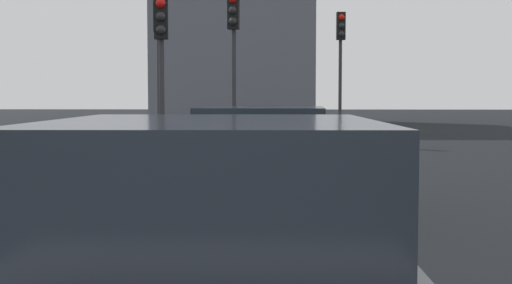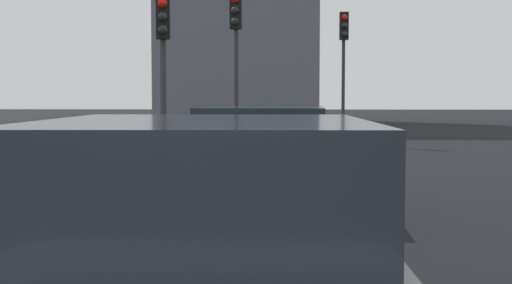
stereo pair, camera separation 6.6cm
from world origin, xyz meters
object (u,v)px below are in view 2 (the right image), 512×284
at_px(traffic_light_far_right, 236,40).
at_px(traffic_light_near_left, 344,50).
at_px(car_teal_lead, 263,161).
at_px(car_grey_second, 208,267).
at_px(traffic_light_near_right, 163,45).
at_px(traffic_light_far_left, 161,44).

bearing_deg(traffic_light_far_right, traffic_light_near_left, 156.82).
xyz_separation_m(car_teal_lead, traffic_light_near_left, (13.27, -2.26, 2.40)).
xyz_separation_m(car_grey_second, traffic_light_near_right, (10.75, 2.08, 1.93)).
xyz_separation_m(car_teal_lead, traffic_light_far_right, (7.54, 0.89, 2.27)).
relative_size(traffic_light_near_left, traffic_light_near_right, 1.18).
xyz_separation_m(car_grey_second, traffic_light_near_left, (19.34, -2.38, 2.38)).
bearing_deg(traffic_light_far_right, car_grey_second, 8.91).
xyz_separation_m(car_teal_lead, traffic_light_far_left, (11.03, 3.36, 2.45)).
bearing_deg(car_teal_lead, car_grey_second, -178.88).
bearing_deg(traffic_light_near_right, traffic_light_far_right, 149.69).
bearing_deg(traffic_light_far_right, car_teal_lead, 12.40).
relative_size(car_grey_second, traffic_light_near_right, 1.22).
xyz_separation_m(traffic_light_near_left, traffic_light_far_right, (-5.73, 3.15, -0.13)).
height_order(car_teal_lead, car_grey_second, car_grey_second).
bearing_deg(car_teal_lead, traffic_light_far_right, 8.97).
distance_m(traffic_light_near_right, traffic_light_far_left, 6.48).
distance_m(traffic_light_near_right, traffic_light_far_right, 3.16).
xyz_separation_m(car_grey_second, traffic_light_far_left, (17.10, 3.24, 2.43)).
distance_m(traffic_light_near_left, traffic_light_near_right, 9.69).
bearing_deg(traffic_light_near_right, traffic_light_far_left, -175.45).
bearing_deg(traffic_light_near_right, car_teal_lead, 19.46).
distance_m(traffic_light_near_left, traffic_light_far_left, 6.04).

